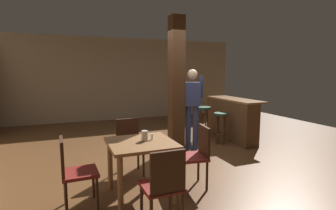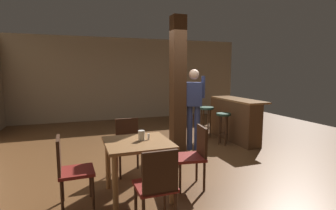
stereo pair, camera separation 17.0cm
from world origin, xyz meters
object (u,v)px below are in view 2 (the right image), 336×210
object	(u,v)px
dining_table	(138,152)
bar_stool_near	(223,121)
chair_west	(70,168)
standing_person	(194,104)
chair_north	(128,143)
chair_south	(157,184)
napkin_cup	(141,135)
bar_stool_mid	(206,115)
chair_east	(194,153)
bar_counter	(234,119)
salt_shaker	(149,137)

from	to	relation	value
dining_table	bar_stool_near	size ratio (longest dim) A/B	1.17
chair_west	dining_table	bearing A→B (deg)	0.98
dining_table	standing_person	world-z (taller)	standing_person
dining_table	chair_north	size ratio (longest dim) A/B	0.96
chair_south	standing_person	size ratio (longest dim) A/B	0.52
chair_west	bar_stool_near	bearing A→B (deg)	28.73
napkin_cup	bar_stool_mid	xyz separation A→B (m)	(2.23, 2.37, -0.22)
chair_east	bar_counter	bearing A→B (deg)	45.05
chair_west	bar_stool_mid	size ratio (longest dim) A/B	1.12
chair_north	napkin_cup	size ratio (longest dim) A/B	6.55
chair_south	napkin_cup	distance (m)	0.90
chair_north	standing_person	size ratio (longest dim) A/B	0.52
chair_north	bar_stool_near	distance (m)	2.55
napkin_cup	bar_counter	size ratio (longest dim) A/B	0.08
chair_west	bar_stool_near	world-z (taller)	chair_west
dining_table	bar_stool_mid	bearing A→B (deg)	46.36
dining_table	chair_west	world-z (taller)	chair_west
dining_table	napkin_cup	bearing A→B (deg)	24.73
chair_east	bar_stool_near	bearing A→B (deg)	48.48
salt_shaker	bar_stool_near	bearing A→B (deg)	37.77
standing_person	bar_counter	bearing A→B (deg)	16.73
bar_stool_near	bar_stool_mid	distance (m)	0.64
chair_north	chair_south	bearing A→B (deg)	-90.64
bar_stool_near	bar_counter	bearing A→B (deg)	29.52
chair_south	bar_stool_near	size ratio (longest dim) A/B	1.22
chair_north	salt_shaker	world-z (taller)	chair_north
bar_stool_mid	napkin_cup	bearing A→B (deg)	-133.22
chair_east	salt_shaker	size ratio (longest dim) A/B	10.92
chair_north	salt_shaker	xyz separation A→B (m)	(0.13, -0.82, 0.29)
dining_table	salt_shaker	bearing A→B (deg)	12.66
chair_west	bar_stool_mid	distance (m)	3.97
bar_counter	bar_stool_near	bearing A→B (deg)	-150.48
dining_table	bar_stool_near	bearing A→B (deg)	36.43
chair_east	salt_shaker	bearing A→B (deg)	176.35
chair_south	napkin_cup	world-z (taller)	chair_south
chair_west	chair_south	bearing A→B (deg)	-42.14
napkin_cup	bar_stool_mid	bearing A→B (deg)	46.78
standing_person	bar_counter	xyz separation A→B (m)	(1.27, 0.38, -0.49)
napkin_cup	chair_west	bearing A→B (deg)	-177.37
chair_west	bar_stool_mid	bearing A→B (deg)	37.49
napkin_cup	bar_stool_mid	world-z (taller)	napkin_cup
chair_east	bar_stool_mid	xyz separation A→B (m)	(1.46, 2.41, 0.10)
chair_south	bar_stool_mid	xyz separation A→B (m)	(2.27, 3.21, 0.10)
dining_table	chair_east	distance (m)	0.84
chair_north	napkin_cup	xyz separation A→B (m)	(0.02, -0.82, 0.32)
dining_table	chair_west	xyz separation A→B (m)	(-0.86, -0.01, -0.11)
salt_shaker	standing_person	world-z (taller)	standing_person
chair_east	chair_west	size ratio (longest dim) A/B	1.00
chair_east	napkin_cup	world-z (taller)	chair_east
bar_stool_mid	standing_person	bearing A→B (deg)	-132.89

